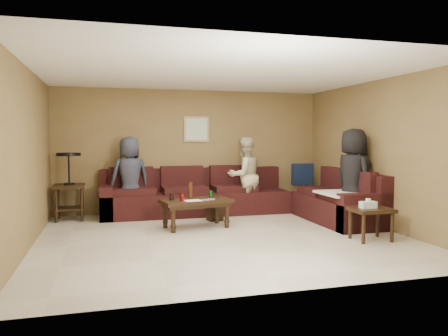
{
  "coord_description": "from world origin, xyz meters",
  "views": [
    {
      "loc": [
        -1.72,
        -6.41,
        1.53
      ],
      "look_at": [
        0.25,
        0.85,
        1.0
      ],
      "focal_mm": 35.0,
      "sensor_mm": 36.0,
      "label": 1
    }
  ],
  "objects_px": {
    "person_left": "(130,177)",
    "waste_bin": "(215,212)",
    "side_table_right": "(371,213)",
    "person_middle": "(245,176)",
    "coffee_table": "(196,204)",
    "sectional_sofa": "(243,200)",
    "person_right": "(353,177)",
    "end_table_left": "(69,185)"
  },
  "relations": [
    {
      "from": "person_left",
      "to": "waste_bin",
      "type": "bearing_deg",
      "value": 139.76
    },
    {
      "from": "side_table_right",
      "to": "person_left",
      "type": "bearing_deg",
      "value": 139.68
    },
    {
      "from": "waste_bin",
      "to": "person_middle",
      "type": "relative_size",
      "value": 0.2
    },
    {
      "from": "coffee_table",
      "to": "side_table_right",
      "type": "bearing_deg",
      "value": -34.01
    },
    {
      "from": "coffee_table",
      "to": "sectional_sofa",
      "type": "bearing_deg",
      "value": 35.09
    },
    {
      "from": "person_middle",
      "to": "coffee_table",
      "type": "bearing_deg",
      "value": 26.61
    },
    {
      "from": "waste_bin",
      "to": "person_right",
      "type": "height_order",
      "value": "person_right"
    },
    {
      "from": "sectional_sofa",
      "to": "side_table_right",
      "type": "distance_m",
      "value": 2.64
    },
    {
      "from": "coffee_table",
      "to": "waste_bin",
      "type": "relative_size",
      "value": 4.15
    },
    {
      "from": "sectional_sofa",
      "to": "person_left",
      "type": "distance_m",
      "value": 2.21
    },
    {
      "from": "sectional_sofa",
      "to": "person_left",
      "type": "bearing_deg",
      "value": 166.44
    },
    {
      "from": "sectional_sofa",
      "to": "side_table_right",
      "type": "height_order",
      "value": "sectional_sofa"
    },
    {
      "from": "coffee_table",
      "to": "person_left",
      "type": "xyz_separation_m",
      "value": [
        -1.02,
        1.27,
        0.36
      ]
    },
    {
      "from": "end_table_left",
      "to": "sectional_sofa",
      "type": "bearing_deg",
      "value": -9.65
    },
    {
      "from": "sectional_sofa",
      "to": "person_middle",
      "type": "bearing_deg",
      "value": 67.9
    },
    {
      "from": "coffee_table",
      "to": "person_right",
      "type": "bearing_deg",
      "value": -10.57
    },
    {
      "from": "end_table_left",
      "to": "person_left",
      "type": "relative_size",
      "value": 0.8
    },
    {
      "from": "side_table_right",
      "to": "waste_bin",
      "type": "bearing_deg",
      "value": 131.24
    },
    {
      "from": "sectional_sofa",
      "to": "person_middle",
      "type": "height_order",
      "value": "person_middle"
    },
    {
      "from": "waste_bin",
      "to": "person_left",
      "type": "distance_m",
      "value": 1.76
    },
    {
      "from": "side_table_right",
      "to": "waste_bin",
      "type": "distance_m",
      "value": 2.82
    },
    {
      "from": "end_table_left",
      "to": "waste_bin",
      "type": "relative_size",
      "value": 4.15
    },
    {
      "from": "end_table_left",
      "to": "person_right",
      "type": "distance_m",
      "value": 5.12
    },
    {
      "from": "waste_bin",
      "to": "person_left",
      "type": "xyz_separation_m",
      "value": [
        -1.48,
        0.72,
        0.63
      ]
    },
    {
      "from": "person_left",
      "to": "person_right",
      "type": "height_order",
      "value": "person_right"
    },
    {
      "from": "coffee_table",
      "to": "person_middle",
      "type": "bearing_deg",
      "value": 41.59
    },
    {
      "from": "person_left",
      "to": "person_middle",
      "type": "height_order",
      "value": "person_left"
    },
    {
      "from": "end_table_left",
      "to": "person_middle",
      "type": "bearing_deg",
      "value": -3.97
    },
    {
      "from": "coffee_table",
      "to": "side_table_right",
      "type": "height_order",
      "value": "coffee_table"
    },
    {
      "from": "side_table_right",
      "to": "coffee_table",
      "type": "bearing_deg",
      "value": 145.99
    },
    {
      "from": "coffee_table",
      "to": "waste_bin",
      "type": "height_order",
      "value": "coffee_table"
    },
    {
      "from": "end_table_left",
      "to": "waste_bin",
      "type": "distance_m",
      "value": 2.73
    },
    {
      "from": "coffee_table",
      "to": "waste_bin",
      "type": "xyz_separation_m",
      "value": [
        0.47,
        0.55,
        -0.26
      ]
    },
    {
      "from": "sectional_sofa",
      "to": "end_table_left",
      "type": "relative_size",
      "value": 3.73
    },
    {
      "from": "sectional_sofa",
      "to": "waste_bin",
      "type": "relative_size",
      "value": 15.48
    },
    {
      "from": "side_table_right",
      "to": "person_middle",
      "type": "distance_m",
      "value": 2.88
    },
    {
      "from": "sectional_sofa",
      "to": "person_right",
      "type": "xyz_separation_m",
      "value": [
        1.59,
        -1.26,
        0.52
      ]
    },
    {
      "from": "end_table_left",
      "to": "person_middle",
      "type": "distance_m",
      "value": 3.33
    },
    {
      "from": "person_left",
      "to": "person_right",
      "type": "relative_size",
      "value": 0.92
    },
    {
      "from": "person_middle",
      "to": "person_left",
      "type": "bearing_deg",
      "value": -19.96
    },
    {
      "from": "end_table_left",
      "to": "side_table_right",
      "type": "height_order",
      "value": "end_table_left"
    },
    {
      "from": "person_left",
      "to": "side_table_right",
      "type": "bearing_deg",
      "value": 125.27
    }
  ]
}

